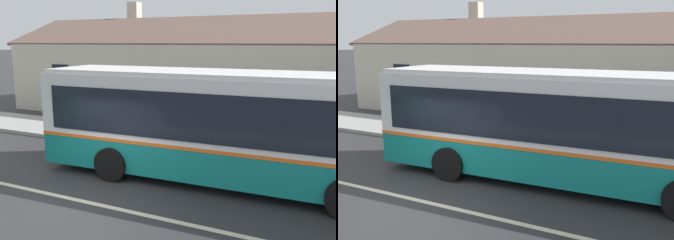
{
  "view_description": "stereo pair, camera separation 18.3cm",
  "coord_description": "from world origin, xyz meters",
  "views": [
    {
      "loc": [
        5.83,
        -7.13,
        4.0
      ],
      "look_at": [
        1.01,
        3.08,
        1.63
      ],
      "focal_mm": 40.0,
      "sensor_mm": 36.0,
      "label": 1
    },
    {
      "loc": [
        5.99,
        -7.05,
        4.0
      ],
      "look_at": [
        1.01,
        3.08,
        1.63
      ],
      "focal_mm": 40.0,
      "sensor_mm": 36.0,
      "label": 2
    }
  ],
  "objects": [
    {
      "name": "sidewalk_far",
      "position": [
        0.0,
        6.0,
        0.07
      ],
      "size": [
        60.0,
        3.0,
        0.15
      ],
      "primitive_type": "cube",
      "color": "#9E9E99",
      "rests_on": "ground"
    },
    {
      "name": "community_building",
      "position": [
        -0.08,
        13.49,
        2.04
      ],
      "size": [
        24.67,
        8.69,
        6.44
      ],
      "color": "beige",
      "rests_on": "ground"
    },
    {
      "name": "bench_by_building",
      "position": [
        -3.22,
        5.76,
        0.57
      ],
      "size": [
        1.78,
        0.51,
        0.94
      ],
      "color": "brown",
      "rests_on": "sidewalk_far"
    },
    {
      "name": "transit_bus",
      "position": [
        2.8,
        2.9,
        1.71
      ],
      "size": [
        10.86,
        3.03,
        3.19
      ],
      "color": "#147F7A",
      "rests_on": "ground"
    },
    {
      "name": "bench_down_street",
      "position": [
        1.57,
        5.46,
        0.57
      ],
      "size": [
        1.62,
        0.51,
        0.94
      ],
      "color": "brown",
      "rests_on": "sidewalk_far"
    },
    {
      "name": "lane_divider_stripe",
      "position": [
        0.0,
        0.0,
        0.0
      ],
      "size": [
        60.0,
        0.16,
        0.01
      ],
      "primitive_type": "cube",
      "color": "beige",
      "rests_on": "ground"
    },
    {
      "name": "ground_plane",
      "position": [
        0.0,
        0.0,
        0.0
      ],
      "size": [
        300.0,
        300.0,
        0.0
      ],
      "primitive_type": "plane",
      "color": "#2D2D30"
    }
  ]
}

